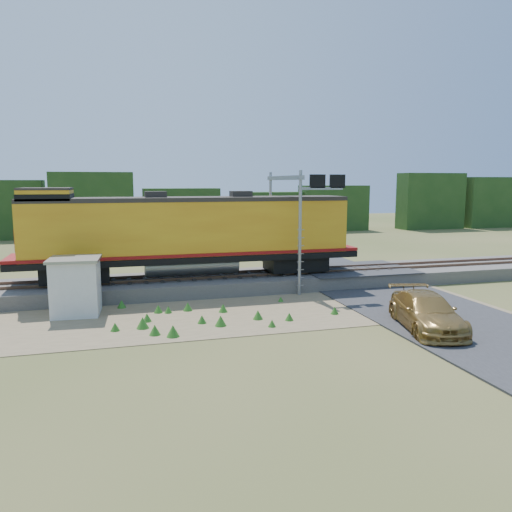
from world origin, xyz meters
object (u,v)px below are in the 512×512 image
object	(u,v)px
locomotive	(186,232)
signal_gantry	(293,201)
shed	(76,286)
car	(427,312)

from	to	relation	value
locomotive	signal_gantry	size ratio (longest dim) A/B	2.83
shed	signal_gantry	bearing A→B (deg)	18.01
car	shed	bearing A→B (deg)	169.65
locomotive	signal_gantry	bearing A→B (deg)	-5.97
shed	signal_gantry	size ratio (longest dim) A/B	0.40
locomotive	car	xyz separation A→B (m)	(9.02, -10.58, -2.72)
locomotive	car	size ratio (longest dim) A/B	3.70
shed	car	world-z (taller)	shed
locomotive	signal_gantry	xyz separation A→B (m)	(6.36, -0.67, 1.79)
locomotive	shed	world-z (taller)	locomotive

